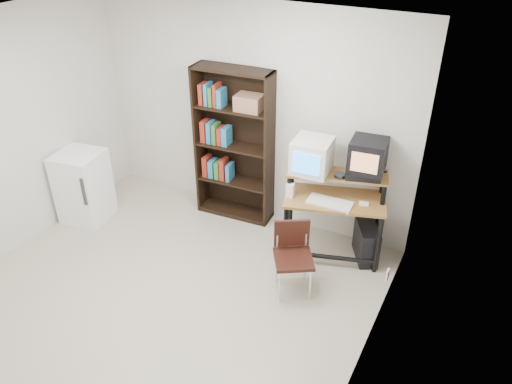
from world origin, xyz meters
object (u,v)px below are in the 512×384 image
at_px(crt_monitor, 312,156).
at_px(school_chair, 293,251).
at_px(bookshelf, 235,143).
at_px(pc_tower, 366,242).
at_px(crt_tv, 368,156).
at_px(computer_desk, 335,203).
at_px(mini_fridge, 83,186).

distance_m(crt_monitor, school_chair, 1.02).
relative_size(school_chair, bookshelf, 0.40).
xyz_separation_m(pc_tower, bookshelf, (-1.74, 0.15, 0.75)).
height_order(pc_tower, school_chair, school_chair).
distance_m(pc_tower, bookshelf, 1.90).
bearing_deg(crt_monitor, school_chair, -84.12).
relative_size(pc_tower, bookshelf, 0.24).
relative_size(crt_tv, school_chair, 0.52).
xyz_separation_m(crt_tv, bookshelf, (-1.62, 0.09, -0.26)).
height_order(computer_desk, pc_tower, computer_desk).
xyz_separation_m(computer_desk, crt_tv, (0.25, 0.17, 0.55)).
bearing_deg(mini_fridge, crt_monitor, 5.93).
bearing_deg(computer_desk, crt_tv, 16.23).
bearing_deg(mini_fridge, crt_tv, 5.93).
bearing_deg(mini_fridge, computer_desk, 4.18).
relative_size(crt_monitor, crt_tv, 1.08).
bearing_deg(bookshelf, pc_tower, -9.06).
distance_m(computer_desk, school_chair, 0.77).
height_order(crt_monitor, mini_fridge, crt_monitor).
distance_m(computer_desk, pc_tower, 0.60).
distance_m(crt_tv, bookshelf, 1.64).
bearing_deg(pc_tower, crt_tv, 122.75).
distance_m(computer_desk, crt_monitor, 0.57).
bearing_deg(bookshelf, mini_fridge, -152.70).
xyz_separation_m(pc_tower, school_chair, (-0.53, -0.82, 0.25)).
bearing_deg(computer_desk, mini_fridge, 176.49).
height_order(crt_tv, bookshelf, bookshelf).
bearing_deg(pc_tower, bookshelf, 146.00).
bearing_deg(pc_tower, mini_fridge, 164.79).
height_order(crt_tv, school_chair, crt_tv).
relative_size(school_chair, mini_fridge, 0.85).
relative_size(crt_tv, pc_tower, 0.88).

